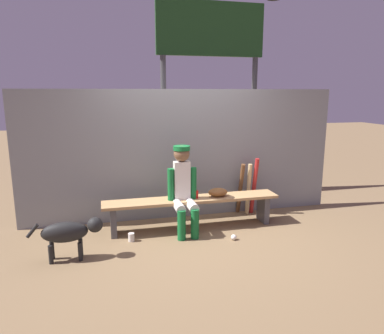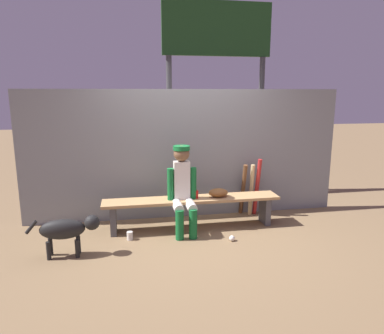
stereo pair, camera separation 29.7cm
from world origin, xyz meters
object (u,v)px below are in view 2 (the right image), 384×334
Objects in this scene: dugout_bench at (192,205)px; cup_on_bench at (195,194)px; player_seated at (183,187)px; scoreboard at (220,52)px; bat_wood_natural at (251,190)px; baseball at (232,238)px; cup_on_ground at (130,236)px; bat_wood_dark at (243,189)px; bat_aluminum_red at (257,187)px; baseball_glove at (218,193)px; dog at (67,229)px.

cup_on_bench reaches higher than dugout_bench.
player_seated is at bearing -153.99° from cup_on_bench.
player_seated reaches higher than dugout_bench.
bat_wood_natural is at bearing -82.03° from scoreboard.
cup_on_ground reaches higher than baseball.
baseball is at bearing -122.40° from bat_wood_natural.
bat_wood_natural is (0.12, -0.03, -0.01)m from bat_wood_dark.
bat_aluminum_red is at bearing 17.30° from cup_on_ground.
bat_wood_natural is at bearing 18.42° from cup_on_ground.
cup_on_bench is at bearing -158.86° from bat_wood_natural.
player_seated reaches higher than cup_on_bench.
baseball is at bearing -52.15° from dugout_bench.
player_seated is 10.90× the size of cup_on_bench.
dugout_bench is at bearing -160.38° from bat_wood_natural.
bat_aluminum_red is 1.11m from cup_on_bench.
dog is (-1.99, -0.62, -0.17)m from baseball_glove.
player_seated is 0.96m from cup_on_ground.
dog is at bearing -159.78° from cup_on_bench.
dog reaches higher than cup_on_ground.
player_seated is 1.31× the size of bat_aluminum_red.
dugout_bench is 1.07m from bat_wood_natural.
scoreboard reaches higher than bat_aluminum_red.
bat_aluminum_red is 1.20m from baseball.
bat_aluminum_red reaches higher than dugout_bench.
player_seated reaches higher than dog.
cup_on_ground is 3.65m from scoreboard.
baseball_glove is 0.33× the size of dog.
player_seated is 2.84m from scoreboard.
dog is (-2.70, -0.97, -0.12)m from bat_aluminum_red.
player_seated is 4.28× the size of baseball_glove.
bat_aluminum_red reaches higher than dog.
scoreboard reaches higher than dog.
bat_aluminum_red is (0.21, -0.05, 0.04)m from bat_wood_dark.
cup_on_bench is at bearing 20.22° from dog.
bat_wood_natural is (1.16, 0.47, -0.24)m from player_seated.
bat_wood_natural is at bearing 21.98° from player_seated.
baseball is at bearing -85.03° from baseball_glove.
player_seated is (-0.15, -0.11, 0.30)m from dugout_bench.
scoreboard is at bearing 64.10° from dugout_bench.
bat_wood_dark reaches higher than baseball_glove.
dugout_bench is 0.41m from baseball_glove.
bat_aluminum_red is 8.31× the size of cup_on_bench.
bat_aluminum_red reaches higher than cup_on_bench.
cup_on_ground is at bearing 167.87° from baseball.
cup_on_bench is at bearing -14.08° from dugout_bench.
baseball_glove is 0.08× the size of scoreboard.
cup_on_bench is 1.77m from dog.
bat_wood_natural is at bearing 29.83° from baseball_glove.
bat_wood_natural is at bearing 171.32° from bat_aluminum_red.
bat_aluminum_red is (0.72, 0.35, -0.05)m from baseball_glove.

